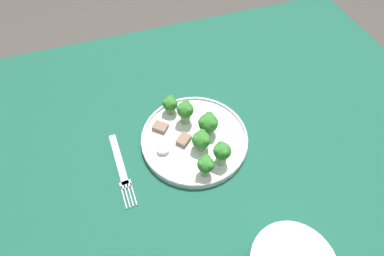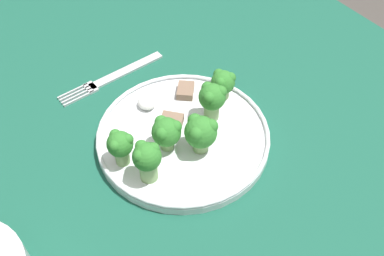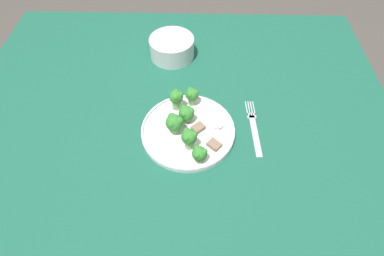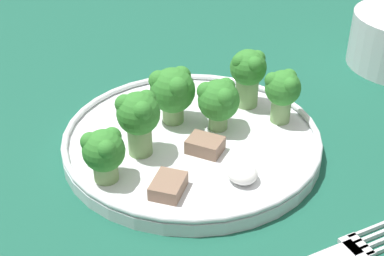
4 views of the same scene
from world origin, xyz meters
name	(u,v)px [view 2 (image 2 of 4)]	position (x,y,z in m)	size (l,w,h in m)	color
table	(164,216)	(0.00, 0.00, 0.66)	(1.20, 1.00, 0.77)	#195642
dinner_plate	(183,136)	(0.03, -0.06, 0.78)	(0.24, 0.24, 0.02)	white
fork	(114,77)	(0.21, -0.04, 0.77)	(0.03, 0.18, 0.00)	silver
broccoli_floret_near_rim_left	(212,98)	(0.04, -0.11, 0.82)	(0.04, 0.04, 0.06)	#7FA866
broccoli_floret_center_left	(147,158)	(0.00, 0.02, 0.82)	(0.04, 0.04, 0.06)	#7FA866
broccoli_floret_back_left	(201,132)	(0.00, -0.06, 0.81)	(0.04, 0.04, 0.06)	#7FA866
broccoli_floret_front_left	(120,145)	(0.04, 0.03, 0.81)	(0.04, 0.03, 0.05)	#7FA866
broccoli_floret_center_back	(223,83)	(0.06, -0.15, 0.81)	(0.04, 0.04, 0.05)	#7FA866
broccoli_floret_mid_cluster	(166,132)	(0.03, -0.03, 0.81)	(0.04, 0.04, 0.05)	#7FA866
meat_slice_front_slice	(172,121)	(0.06, -0.06, 0.79)	(0.04, 0.04, 0.01)	#846651
meat_slice_middle_slice	(186,91)	(0.10, -0.11, 0.79)	(0.04, 0.04, 0.01)	#846651
sauce_dollop	(147,103)	(0.11, -0.05, 0.79)	(0.03, 0.03, 0.02)	white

